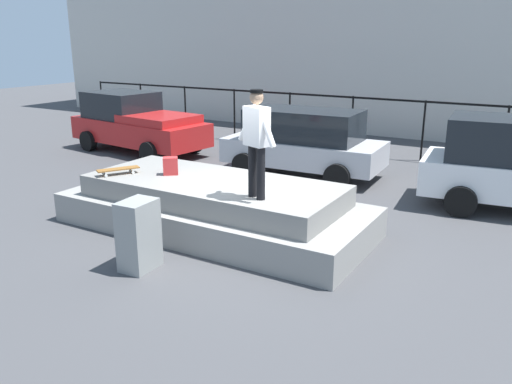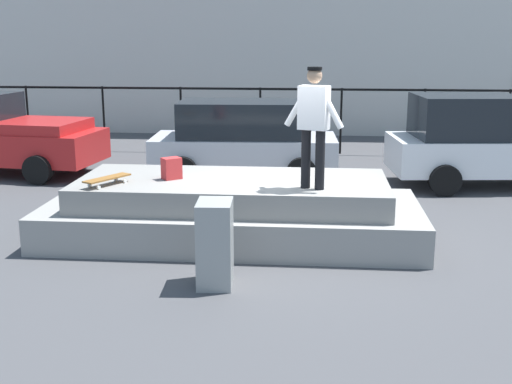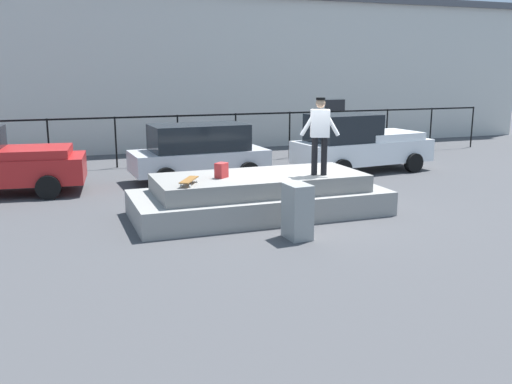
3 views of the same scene
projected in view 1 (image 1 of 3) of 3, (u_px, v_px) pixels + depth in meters
ground_plane at (248, 240)px, 9.33m from camera, size 60.00×60.00×0.00m
concrete_ledge at (214, 207)px, 9.79m from camera, size 5.91×2.51×0.95m
skateboarder at (257, 137)px, 8.29m from camera, size 0.89×0.41×1.77m
skateboard at (118, 169)px, 10.02m from camera, size 0.58×0.80×0.12m
backpack at (171, 166)px, 10.00m from camera, size 0.34×0.33×0.34m
car_red_pickup_near at (136, 123)px, 16.34m from camera, size 4.86×2.44×1.84m
car_silver_hatchback_mid at (304, 141)px, 13.48m from camera, size 4.16×2.17×1.73m
utility_box at (139, 235)px, 8.05m from camera, size 0.47×0.62×1.11m
fence_row at (387, 116)px, 15.51m from camera, size 24.06×0.06×1.77m
warehouse_building at (442, 42)px, 20.44m from camera, size 35.39×7.28×6.58m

